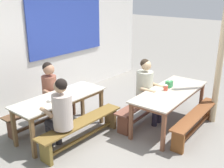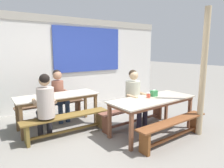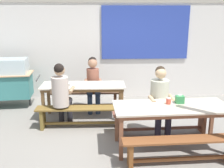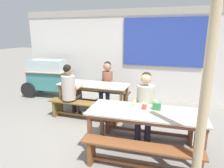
# 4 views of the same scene
# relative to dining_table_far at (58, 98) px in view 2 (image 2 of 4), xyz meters

# --- Properties ---
(ground_plane) EXTENTS (40.00, 40.00, 0.00)m
(ground_plane) POSITION_rel_dining_table_far_xyz_m (0.65, -0.97, -0.67)
(ground_plane) COLOR gray
(backdrop_wall) EXTENTS (7.28, 0.23, 2.69)m
(backdrop_wall) POSITION_rel_dining_table_far_xyz_m (0.68, 1.53, 0.74)
(backdrop_wall) COLOR silver
(backdrop_wall) RESTS_ON ground_plane
(dining_table_far) EXTENTS (1.78, 0.67, 0.75)m
(dining_table_far) POSITION_rel_dining_table_far_xyz_m (0.00, 0.00, 0.00)
(dining_table_far) COLOR beige
(dining_table_far) RESTS_ON ground_plane
(dining_table_near) EXTENTS (1.92, 0.84, 0.75)m
(dining_table_near) POSITION_rel_dining_table_far_xyz_m (1.53, -1.40, 0.01)
(dining_table_near) COLOR #C2B39E
(dining_table_near) RESTS_ON ground_plane
(bench_far_back) EXTENTS (1.65, 0.29, 0.43)m
(bench_far_back) POSITION_rel_dining_table_far_xyz_m (0.00, 0.54, -0.38)
(bench_far_back) COLOR brown
(bench_far_back) RESTS_ON ground_plane
(bench_far_front) EXTENTS (1.79, 0.32, 0.43)m
(bench_far_front) POSITION_rel_dining_table_far_xyz_m (-0.00, -0.54, -0.37)
(bench_far_front) COLOR brown
(bench_far_front) RESTS_ON ground_plane
(bench_near_back) EXTENTS (1.84, 0.35, 0.43)m
(bench_near_back) POSITION_rel_dining_table_far_xyz_m (1.50, -0.87, -0.38)
(bench_near_back) COLOR brown
(bench_near_back) RESTS_ON ground_plane
(bench_near_front) EXTENTS (1.77, 0.33, 0.43)m
(bench_near_front) POSITION_rel_dining_table_far_xyz_m (1.55, -1.93, -0.38)
(bench_near_front) COLOR brown
(bench_near_front) RESTS_ON ground_plane
(person_center_facing) EXTENTS (0.42, 0.53, 1.26)m
(person_center_facing) POSITION_rel_dining_table_far_xyz_m (0.20, 0.46, 0.04)
(person_center_facing) COLOR #263651
(person_center_facing) RESTS_ON ground_plane
(person_left_back_turned) EXTENTS (0.46, 0.53, 1.30)m
(person_left_back_turned) POSITION_rel_dining_table_far_xyz_m (-0.40, -0.47, 0.06)
(person_left_back_turned) COLOR #27252B
(person_left_back_turned) RESTS_ON ground_plane
(person_right_near_table) EXTENTS (0.46, 0.53, 1.30)m
(person_right_near_table) POSITION_rel_dining_table_far_xyz_m (1.44, -0.92, 0.06)
(person_right_near_table) COLOR #211D2B
(person_right_near_table) RESTS_ON ground_plane
(tissue_box) EXTENTS (0.13, 0.10, 0.15)m
(tissue_box) POSITION_rel_dining_table_far_xyz_m (1.69, -1.28, 0.14)
(tissue_box) COLOR #358C4D
(tissue_box) RESTS_ON dining_table_near
(condiment_jar) EXTENTS (0.08, 0.08, 0.11)m
(condiment_jar) POSITION_rel_dining_table_far_xyz_m (1.49, -1.31, 0.13)
(condiment_jar) COLOR #DC503A
(condiment_jar) RESTS_ON dining_table_near
(soup_bowl) EXTENTS (0.13, 0.13, 0.05)m
(soup_bowl) POSITION_rel_dining_table_far_xyz_m (-0.24, -0.05, 0.10)
(soup_bowl) COLOR silver
(soup_bowl) RESTS_ON dining_table_far
(wooden_support_post) EXTENTS (0.12, 0.12, 2.55)m
(wooden_support_post) POSITION_rel_dining_table_far_xyz_m (2.30, -2.00, 0.60)
(wooden_support_post) COLOR tan
(wooden_support_post) RESTS_ON ground_plane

